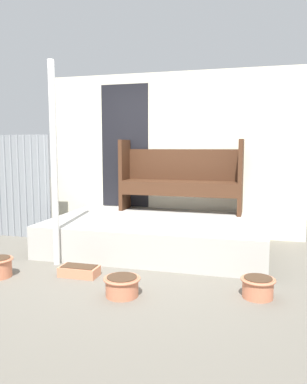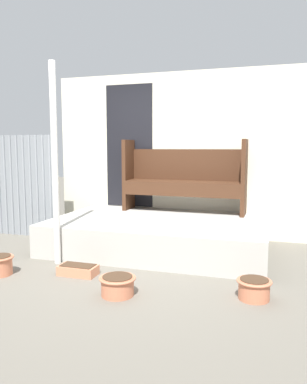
{
  "view_description": "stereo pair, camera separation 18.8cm",
  "coord_description": "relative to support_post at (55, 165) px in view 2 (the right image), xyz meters",
  "views": [
    {
      "loc": [
        1.36,
        -4.03,
        1.41
      ],
      "look_at": [
        0.19,
        0.33,
        0.88
      ],
      "focal_mm": 35.0,
      "sensor_mm": 36.0,
      "label": 1
    },
    {
      "loc": [
        1.54,
        -3.98,
        1.41
      ],
      "look_at": [
        0.19,
        0.33,
        0.88
      ],
      "focal_mm": 35.0,
      "sensor_mm": 36.0,
      "label": 2
    }
  ],
  "objects": [
    {
      "name": "flower_pot_middle",
      "position": [
        1.1,
        -0.72,
        -1.1
      ],
      "size": [
        0.36,
        0.36,
        0.19
      ],
      "color": "#C67251",
      "rests_on": "ground_plane"
    },
    {
      "name": "flower_pot_right",
      "position": [
        2.36,
        -0.42,
        -1.1
      ],
      "size": [
        0.33,
        0.33,
        0.19
      ],
      "color": "#C67251",
      "rests_on": "ground_plane"
    },
    {
      "name": "planter_box_rect",
      "position": [
        0.45,
        -0.32,
        -1.15
      ],
      "size": [
        0.43,
        0.22,
        0.12
      ],
      "color": "tan",
      "rests_on": "ground_plane"
    },
    {
      "name": "house_wall",
      "position": [
        0.98,
        1.95,
        0.1
      ],
      "size": [
        4.11,
        0.08,
        2.6
      ],
      "color": "beige",
      "rests_on": "ground_plane"
    },
    {
      "name": "support_post",
      "position": [
        0.0,
        0.0,
        0.0
      ],
      "size": [
        0.08,
        0.08,
        2.42
      ],
      "color": "silver",
      "rests_on": "ground_plane"
    },
    {
      "name": "ground_plane",
      "position": [
        0.93,
        0.06,
        -1.21
      ],
      "size": [
        24.0,
        24.0,
        0.0
      ],
      "primitive_type": "plane",
      "color": "#666056"
    },
    {
      "name": "bench",
      "position": [
        1.2,
        1.69,
        -0.22
      ],
      "size": [
        1.88,
        0.44,
        1.11
      ],
      "rotation": [
        0.0,
        0.0,
        -0.02
      ],
      "color": "#422616",
      "rests_on": "porch_slab"
    },
    {
      "name": "porch_slab",
      "position": [
        1.02,
        0.99,
        -1.0
      ],
      "size": [
        2.91,
        1.86,
        0.43
      ],
      "color": "#B2AFA8",
      "rests_on": "ground_plane"
    }
  ]
}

